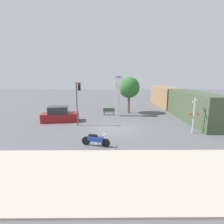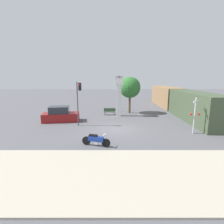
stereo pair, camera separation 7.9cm
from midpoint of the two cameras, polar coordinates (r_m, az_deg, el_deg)
The scene contains 10 objects.
ground_plane at distance 17.57m, azimuth 0.82°, elevation -5.66°, with size 120.00×120.00×0.00m, color #56565B.
sidewalk_strip at distance 9.88m, azimuth 1.95°, elevation -19.59°, with size 36.00×6.00×0.10m.
motorcycle at distance 13.36m, azimuth -5.56°, elevation -9.09°, with size 2.19×0.83×1.00m.
clock_tower at distance 23.10m, azimuth 1.93°, elevation 7.26°, with size 1.25×1.25×5.32m.
freight_train at distance 28.20m, azimuth 20.32°, elevation 3.61°, with size 2.80×22.44×3.40m.
traffic_light at distance 18.67m, azimuth -11.18°, elevation 5.12°, with size 0.50×0.35×4.66m.
railroad_crossing_signal at distance 17.57m, azimuth 25.10°, elevation -0.58°, with size 0.90×0.82×3.34m.
street_tree at distance 25.21m, azimuth 5.50°, elevation 7.96°, with size 3.00×3.00×5.20m.
bench at distance 24.10m, azimuth -1.13°, elevation 0.21°, with size 1.60×0.44×0.92m.
parked_car at distance 21.38m, azimuth -16.77°, elevation -1.00°, with size 4.43×2.43×1.80m.
Camera 1 is at (-0.42, -16.81, 5.12)m, focal length 28.00 mm.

